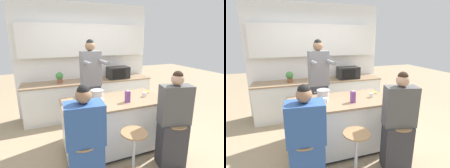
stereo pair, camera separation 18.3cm
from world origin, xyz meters
TOP-DOWN VIEW (x-y plane):
  - ground_plane at (0.00, 0.00)m, footprint 16.00×16.00m
  - wall_back at (0.00, 1.83)m, footprint 3.31×0.22m
  - back_counter at (0.00, 1.53)m, footprint 3.07×0.62m
  - kitchen_island at (0.00, 0.00)m, footprint 1.68×0.83m
  - bar_stool_leftmost at (-0.67, -0.68)m, footprint 0.38×0.38m
  - bar_stool_center at (0.00, -0.71)m, footprint 0.38×0.38m
  - bar_stool_rightmost at (0.67, -0.70)m, footprint 0.38×0.38m
  - person_cooking at (-0.20, 0.65)m, footprint 0.40×0.60m
  - person_wrapped_blanket at (-0.65, -0.70)m, footprint 0.47×0.32m
  - person_seated_near at (0.64, -0.70)m, footprint 0.47×0.35m
  - cooking_pot at (-0.23, 0.18)m, footprint 0.31×0.22m
  - fruit_bowl at (-0.47, -0.18)m, footprint 0.18×0.18m
  - coffee_cup_near at (0.56, -0.04)m, footprint 0.10×0.07m
  - coffee_cup_far at (-0.26, -0.08)m, footprint 0.11×0.08m
  - banana_bunch at (0.69, 0.13)m, footprint 0.16×0.11m
  - juice_carton at (0.17, -0.16)m, footprint 0.07×0.07m
  - microwave at (0.73, 1.49)m, footprint 0.54×0.34m
  - potted_plant at (-0.71, 1.53)m, footprint 0.17×0.17m

SIDE VIEW (x-z plane):
  - ground_plane at x=0.00m, z-range 0.00..0.00m
  - bar_stool_leftmost at x=-0.67m, z-range 0.02..0.71m
  - bar_stool_center at x=0.00m, z-range 0.02..0.71m
  - bar_stool_rightmost at x=0.67m, z-range 0.02..0.71m
  - back_counter at x=0.00m, z-range 0.00..0.89m
  - kitchen_island at x=0.00m, z-range 0.01..0.90m
  - person_wrapped_blanket at x=-0.65m, z-range -0.04..1.35m
  - person_seated_near at x=0.64m, z-range -0.07..1.39m
  - banana_bunch at x=0.69m, z-range 0.89..0.94m
  - fruit_bowl at x=-0.47m, z-range 0.90..0.96m
  - person_cooking at x=-0.20m, z-range 0.00..1.86m
  - coffee_cup_near at x=0.56m, z-range 0.90..0.97m
  - coffee_cup_far at x=-0.26m, z-range 0.90..0.98m
  - cooking_pot at x=-0.23m, z-range 0.90..1.04m
  - juice_carton at x=0.17m, z-range 0.89..1.08m
  - potted_plant at x=-0.71m, z-range 0.90..1.15m
  - microwave at x=0.73m, z-range 0.88..1.18m
  - wall_back at x=0.00m, z-range 0.19..2.89m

